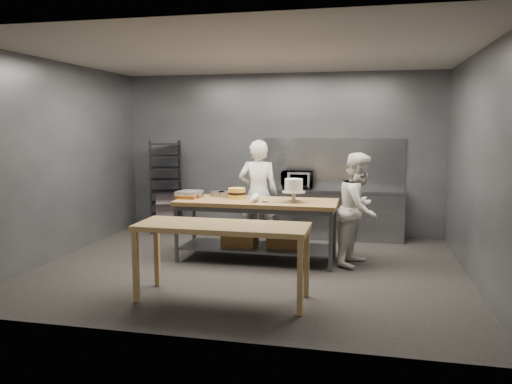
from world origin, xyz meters
The scene contains 16 objects.
ground centered at (0.00, 0.00, 0.00)m, with size 6.00×6.00×0.00m, color black.
back_wall centered at (0.00, 2.50, 1.50)m, with size 6.00×0.04×3.00m, color #4C4F54.
work_table centered at (0.02, 0.40, 0.57)m, with size 2.40×0.90×0.92m.
near_counter centered at (-0.01, -1.40, 0.81)m, with size 2.00×0.70×0.90m.
back_counter centered at (1.00, 2.18, 0.45)m, with size 2.60×0.60×0.90m.
splashback_panel centered at (1.00, 2.48, 1.35)m, with size 2.60×0.02×0.90m, color slate.
speed_rack centered at (-2.16, 2.10, 0.86)m, with size 0.81×0.84×1.75m.
chef_behind centered at (-0.14, 1.20, 0.90)m, with size 0.66×0.43×1.80m, color white.
chef_right centered at (1.51, 0.49, 0.82)m, with size 0.80×0.62×1.64m, color white.
microwave centered at (0.37, 2.18, 1.05)m, with size 0.54×0.37×0.30m, color black.
frosted_cake_stand centered at (0.58, 0.32, 1.14)m, with size 0.34×0.34×0.34m.
layer_cake centered at (-0.33, 0.50, 1.00)m, with size 0.26×0.26×0.16m.
cake_pans centered at (-0.78, 0.61, 0.96)m, with size 0.81×0.43×0.07m.
piping_bag centered at (0.02, 0.12, 0.98)m, with size 0.12×0.12×0.38m, color white.
offset_spatula centered at (0.26, 0.19, 0.93)m, with size 0.36×0.02×0.02m.
pastry_clamshells centered at (-1.06, 0.40, 0.98)m, with size 0.35×0.36×0.11m.
Camera 1 is at (1.60, -6.84, 2.03)m, focal length 35.00 mm.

